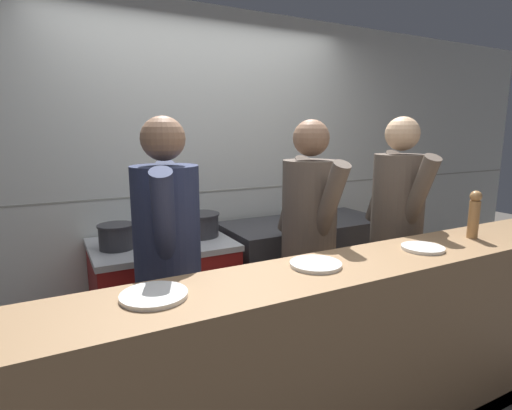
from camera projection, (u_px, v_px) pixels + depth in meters
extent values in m
cube|color=silver|center=(206.00, 173.00, 3.29)|extent=(8.00, 0.06, 2.60)
cube|color=gray|center=(208.00, 192.00, 3.29)|extent=(8.00, 0.00, 0.01)
cube|color=maroon|center=(164.00, 303.00, 2.87)|extent=(0.93, 0.70, 0.84)
cube|color=#B7BABF|center=(161.00, 245.00, 2.79)|extent=(0.95, 0.71, 0.04)
cube|color=#B7BABF|center=(177.00, 314.00, 2.57)|extent=(0.84, 0.03, 0.10)
cube|color=#38383D|center=(304.00, 272.00, 3.43)|extent=(1.39, 0.65, 0.90)
cube|color=black|center=(325.00, 330.00, 3.23)|extent=(1.36, 0.04, 0.10)
cube|color=#93704C|center=(366.00, 352.00, 2.08)|extent=(3.24, 0.45, 1.01)
cylinder|color=#2D2D33|center=(116.00, 236.00, 2.61)|extent=(0.22, 0.22, 0.16)
cylinder|color=#2D2D33|center=(116.00, 225.00, 2.60)|extent=(0.24, 0.24, 0.01)
cylinder|color=#B7BABF|center=(162.00, 229.00, 2.79)|extent=(0.28, 0.28, 0.17)
cylinder|color=#B7BABF|center=(162.00, 219.00, 2.78)|extent=(0.30, 0.30, 0.01)
cylinder|color=#2D2D33|center=(199.00, 225.00, 2.93)|extent=(0.28, 0.28, 0.17)
cylinder|color=#2D2D33|center=(199.00, 214.00, 2.91)|extent=(0.30, 0.30, 0.01)
cylinder|color=white|center=(154.00, 295.00, 1.53)|extent=(0.26, 0.26, 0.02)
cylinder|color=white|center=(316.00, 264.00, 1.88)|extent=(0.25, 0.25, 0.02)
cylinder|color=white|center=(423.00, 248.00, 2.14)|extent=(0.22, 0.22, 0.02)
cylinder|color=#AD7A47|center=(474.00, 220.00, 2.36)|extent=(0.06, 0.06, 0.22)
sphere|color=#AD7A47|center=(476.00, 196.00, 2.34)|extent=(0.07, 0.07, 0.07)
cube|color=black|center=(172.00, 356.00, 2.23)|extent=(0.34, 0.27, 0.80)
cylinder|color=#262D4C|center=(167.00, 229.00, 2.10)|extent=(0.44, 0.44, 0.66)
sphere|color=#8C664C|center=(163.00, 139.00, 2.01)|extent=(0.23, 0.23, 0.23)
cylinder|color=#262D4C|center=(168.00, 207.00, 2.28)|extent=(0.20, 0.35, 0.56)
cylinder|color=#262D4C|center=(164.00, 223.00, 1.88)|extent=(0.20, 0.35, 0.56)
cube|color=black|center=(307.00, 320.00, 2.67)|extent=(0.31, 0.21, 0.80)
cylinder|color=brown|center=(309.00, 212.00, 2.53)|extent=(0.37, 0.37, 0.66)
sphere|color=#8C664C|center=(311.00, 138.00, 2.45)|extent=(0.23, 0.23, 0.23)
cylinder|color=brown|center=(293.00, 196.00, 2.70)|extent=(0.12, 0.34, 0.55)
cylinder|color=brown|center=(328.00, 206.00, 2.33)|extent=(0.12, 0.34, 0.55)
cube|color=black|center=(391.00, 303.00, 2.91)|extent=(0.34, 0.26, 0.81)
cylinder|color=brown|center=(398.00, 203.00, 2.78)|extent=(0.43, 0.43, 0.67)
sphere|color=#D8AD84|center=(402.00, 134.00, 2.69)|extent=(0.23, 0.23, 0.23)
cylinder|color=brown|center=(382.00, 188.00, 2.96)|extent=(0.18, 0.35, 0.56)
cylinder|color=brown|center=(418.00, 196.00, 2.56)|extent=(0.18, 0.35, 0.56)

